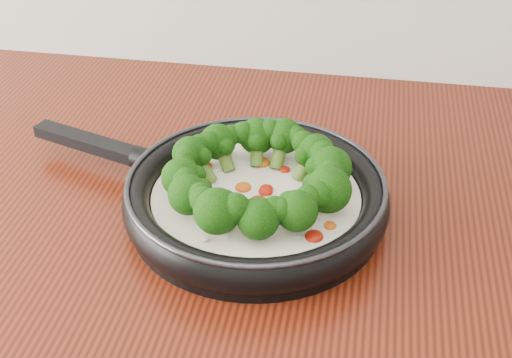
# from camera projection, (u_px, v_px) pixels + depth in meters

# --- Properties ---
(skillet) EXTENTS (0.48, 0.37, 0.09)m
(skillet) POSITION_uv_depth(u_px,v_px,m) (255.00, 192.00, 0.75)
(skillet) COLOR black
(skillet) RESTS_ON counter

